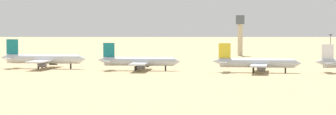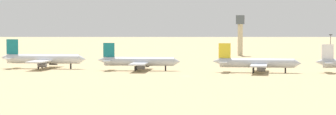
# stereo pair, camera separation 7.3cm
# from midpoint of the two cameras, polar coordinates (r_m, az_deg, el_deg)

# --- Properties ---
(ground) EXTENTS (4000.00, 4000.00, 0.00)m
(ground) POSITION_cam_midpoint_polar(r_m,az_deg,el_deg) (257.13, 1.64, -1.61)
(ground) COLOR tan
(ridge_far_west) EXTENTS (434.22, 323.92, 72.35)m
(ridge_far_west) POSITION_cam_midpoint_polar(r_m,az_deg,el_deg) (1346.21, -14.36, 3.54)
(ridge_far_west) COLOR gray
(ridge_far_west) RESTS_ON ground
(ridge_west) EXTENTS (279.65, 210.31, 70.69)m
(ridge_west) POSITION_cam_midpoint_polar(r_m,az_deg,el_deg) (1387.06, -0.25, 3.57)
(ridge_west) COLOR gray
(ridge_west) RESTS_ON ground
(parked_jet_teal_1) EXTENTS (40.32, 33.86, 13.33)m
(parked_jet_teal_1) POSITION_cam_midpoint_polar(r_m,az_deg,el_deg) (304.16, -10.80, -0.13)
(parked_jet_teal_1) COLOR silver
(parked_jet_teal_1) RESTS_ON ground
(parked_jet_teal_2) EXTENTS (36.56, 30.87, 12.07)m
(parked_jet_teal_2) POSITION_cam_midpoint_polar(r_m,az_deg,el_deg) (286.56, -2.58, -0.35)
(parked_jet_teal_2) COLOR silver
(parked_jet_teal_2) RESTS_ON ground
(parked_jet_yellow_3) EXTENTS (36.99, 30.99, 12.25)m
(parked_jet_yellow_3) POSITION_cam_midpoint_polar(r_m,az_deg,el_deg) (276.87, 7.63, -0.48)
(parked_jet_yellow_3) COLOR silver
(parked_jet_yellow_3) RESTS_ON ground
(control_tower) EXTENTS (5.20, 5.20, 25.76)m
(control_tower) POSITION_cam_midpoint_polar(r_m,az_deg,el_deg) (421.35, 6.28, 2.27)
(control_tower) COLOR #C6B793
(control_tower) RESTS_ON ground
(light_pole_west) EXTENTS (1.80, 0.50, 14.46)m
(light_pole_west) POSITION_cam_midpoint_polar(r_m,az_deg,el_deg) (378.31, 13.89, 1.04)
(light_pole_west) COLOR #59595E
(light_pole_west) RESTS_ON ground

